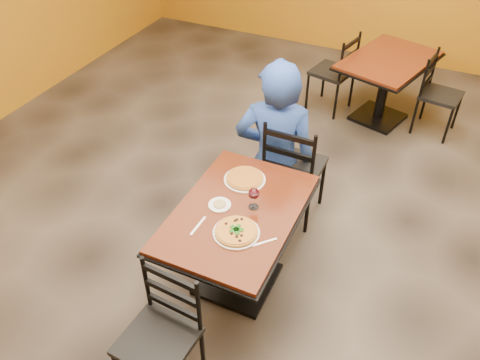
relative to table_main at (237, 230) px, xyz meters
The scene contains 17 objects.
floor 0.75m from the table_main, 90.00° to the left, with size 7.00×8.00×0.01m, color black.
table_main is the anchor object (origin of this frame).
table_second 2.89m from the table_main, 80.68° to the left, with size 1.06×1.32×0.75m.
chair_main_near 0.96m from the table_main, 94.85° to the right, with size 0.41×0.41×0.92m, color black, non-canonical shape.
chair_main_far 0.95m from the table_main, 84.03° to the left, with size 0.45×0.45×1.00m, color black, non-canonical shape.
chair_second_left 2.85m from the table_main, 92.74° to the left, with size 0.42×0.42×0.93m, color black, non-canonical shape.
chair_second_right 3.04m from the table_main, 69.38° to the left, with size 0.40×0.40×0.88m, color black, non-canonical shape.
diner 0.95m from the table_main, 94.88° to the left, with size 0.69×0.46×1.45m, color navy.
plate_main 0.29m from the table_main, 66.24° to the right, with size 0.31×0.31×0.01m, color white.
pizza_main 0.30m from the table_main, 66.24° to the right, with size 0.28×0.28×0.02m, color #99280B.
plate_far 0.39m from the table_main, 105.49° to the left, with size 0.31×0.31×0.01m, color white.
pizza_far 0.40m from the table_main, 105.49° to the left, with size 0.28×0.28×0.02m, color orange.
side_plate 0.24m from the table_main, behind, with size 0.16×0.16×0.01m, color white.
dip 0.25m from the table_main, behind, with size 0.09×0.09×0.01m, color tan.
wine_glass 0.31m from the table_main, 42.85° to the left, with size 0.08×0.08×0.18m, color white, non-canonical shape.
fork 0.36m from the table_main, 125.18° to the right, with size 0.01×0.19×0.00m, color silver.
knife 0.40m from the table_main, 37.73° to the right, with size 0.01×0.21×0.00m, color silver.
Camera 1 is at (1.05, -2.72, 3.04)m, focal length 36.46 mm.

